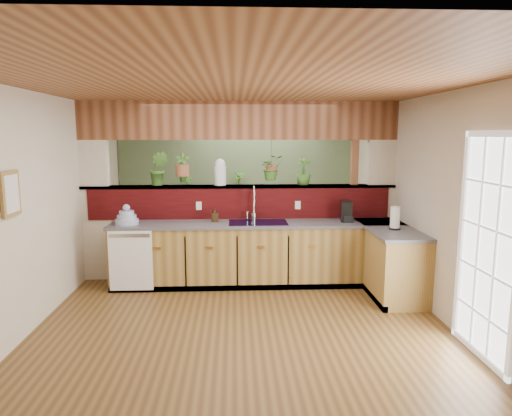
{
  "coord_description": "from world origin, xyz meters",
  "views": [
    {
      "loc": [
        -0.08,
        -5.34,
        2.12
      ],
      "look_at": [
        0.21,
        0.7,
        1.15
      ],
      "focal_mm": 32.0,
      "sensor_mm": 36.0,
      "label": 1
    }
  ],
  "objects_px": {
    "soap_dispenser": "(215,215)",
    "shelving_console": "(220,221)",
    "dish_stack": "(127,218)",
    "coffee_maker": "(347,212)",
    "paper_towel": "(395,218)",
    "faucet": "(254,202)",
    "glass_jar": "(220,172)"
  },
  "relations": [
    {
      "from": "coffee_maker",
      "to": "paper_towel",
      "type": "bearing_deg",
      "value": -39.09
    },
    {
      "from": "paper_towel",
      "to": "dish_stack",
      "type": "bearing_deg",
      "value": 171.88
    },
    {
      "from": "soap_dispenser",
      "to": "paper_towel",
      "type": "distance_m",
      "value": 2.46
    },
    {
      "from": "dish_stack",
      "to": "coffee_maker",
      "type": "relative_size",
      "value": 1.11
    },
    {
      "from": "paper_towel",
      "to": "glass_jar",
      "type": "bearing_deg",
      "value": 157.92
    },
    {
      "from": "faucet",
      "to": "paper_towel",
      "type": "xyz_separation_m",
      "value": [
        1.82,
        -0.71,
        -0.13
      ]
    },
    {
      "from": "paper_towel",
      "to": "faucet",
      "type": "bearing_deg",
      "value": 158.66
    },
    {
      "from": "coffee_maker",
      "to": "shelving_console",
      "type": "xyz_separation_m",
      "value": [
        -1.88,
        2.25,
        -0.53
      ]
    },
    {
      "from": "dish_stack",
      "to": "paper_towel",
      "type": "height_order",
      "value": "paper_towel"
    },
    {
      "from": "glass_jar",
      "to": "shelving_console",
      "type": "relative_size",
      "value": 0.27
    },
    {
      "from": "soap_dispenser",
      "to": "paper_towel",
      "type": "bearing_deg",
      "value": -15.05
    },
    {
      "from": "dish_stack",
      "to": "glass_jar",
      "type": "bearing_deg",
      "value": 18.25
    },
    {
      "from": "shelving_console",
      "to": "glass_jar",
      "type": "bearing_deg",
      "value": -106.0
    },
    {
      "from": "coffee_maker",
      "to": "dish_stack",
      "type": "bearing_deg",
      "value": -167.8
    },
    {
      "from": "coffee_maker",
      "to": "glass_jar",
      "type": "distance_m",
      "value": 1.92
    },
    {
      "from": "dish_stack",
      "to": "faucet",
      "type": "bearing_deg",
      "value": 6.46
    },
    {
      "from": "faucet",
      "to": "coffee_maker",
      "type": "distance_m",
      "value": 1.34
    },
    {
      "from": "coffee_maker",
      "to": "paper_towel",
      "type": "xyz_separation_m",
      "value": [
        0.49,
        -0.59,
        0.01
      ]
    },
    {
      "from": "dish_stack",
      "to": "soap_dispenser",
      "type": "height_order",
      "value": "dish_stack"
    },
    {
      "from": "shelving_console",
      "to": "paper_towel",
      "type": "bearing_deg",
      "value": -68.18
    },
    {
      "from": "coffee_maker",
      "to": "paper_towel",
      "type": "distance_m",
      "value": 0.77
    },
    {
      "from": "dish_stack",
      "to": "glass_jar",
      "type": "distance_m",
      "value": 1.47
    },
    {
      "from": "dish_stack",
      "to": "shelving_console",
      "type": "relative_size",
      "value": 0.23
    },
    {
      "from": "dish_stack",
      "to": "coffee_maker",
      "type": "distance_m",
      "value": 3.09
    },
    {
      "from": "soap_dispenser",
      "to": "paper_towel",
      "type": "height_order",
      "value": "paper_towel"
    },
    {
      "from": "soap_dispenser",
      "to": "dish_stack",
      "type": "bearing_deg",
      "value": -173.98
    },
    {
      "from": "coffee_maker",
      "to": "shelving_console",
      "type": "relative_size",
      "value": 0.2
    },
    {
      "from": "paper_towel",
      "to": "shelving_console",
      "type": "height_order",
      "value": "paper_towel"
    },
    {
      "from": "soap_dispenser",
      "to": "faucet",
      "type": "bearing_deg",
      "value": 7.39
    },
    {
      "from": "faucet",
      "to": "soap_dispenser",
      "type": "distance_m",
      "value": 0.59
    },
    {
      "from": "glass_jar",
      "to": "dish_stack",
      "type": "bearing_deg",
      "value": -161.75
    },
    {
      "from": "soap_dispenser",
      "to": "shelving_console",
      "type": "relative_size",
      "value": 0.14
    }
  ]
}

